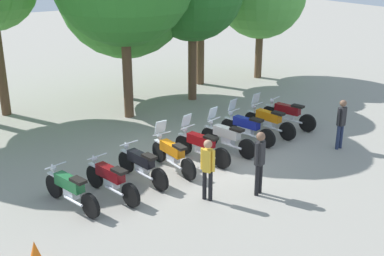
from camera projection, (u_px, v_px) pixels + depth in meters
The scene contains 14 objects.
ground_plane at pixel (201, 160), 15.20m from camera, with size 80.00×80.00×0.00m, color gray.
motorcycle_0 at pixel (70, 189), 12.29m from camera, with size 0.82×2.13×0.99m.
motorcycle_1 at pixel (111, 179), 12.82m from camera, with size 0.76×2.15×0.99m.
motorcycle_2 at pixel (141, 164), 13.68m from camera, with size 0.67×2.17×0.99m.
motorcycle_3 at pixel (172, 154), 14.35m from camera, with size 0.62×2.19×1.37m.
motorcycle_4 at pixel (201, 145), 14.98m from camera, with size 0.80×2.14×1.37m.
motorcycle_5 at pixel (227, 137), 15.64m from camera, with size 0.80×2.14×1.37m.
motorcycle_6 at pixel (246, 127), 16.49m from camera, with size 0.82×2.13×1.37m.
motorcycle_7 at pixel (269, 120), 17.14m from camera, with size 0.70×2.16×1.37m.
motorcycle_8 at pixel (288, 114), 17.86m from camera, with size 0.88×2.11×0.99m.
person_0 at pixel (260, 158), 12.75m from camera, with size 0.40×0.30×1.76m.
person_1 at pixel (341, 121), 15.75m from camera, with size 0.41×0.24×1.65m.
person_2 at pixel (208, 165), 12.48m from camera, with size 0.30×0.38×1.67m.
traffic_cone at pixel (35, 253), 10.11m from camera, with size 0.32×0.32×0.55m, color orange.
Camera 1 is at (-7.57, -11.69, 6.17)m, focal length 46.06 mm.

